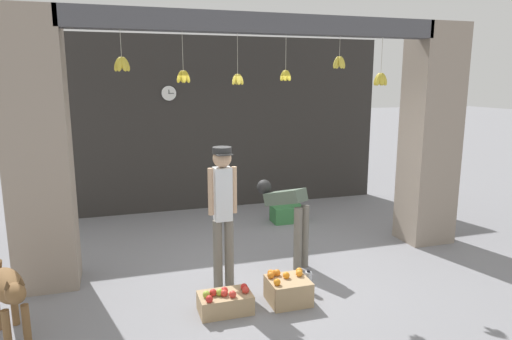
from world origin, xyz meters
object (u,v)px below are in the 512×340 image
(water_bottle, at_px, (308,281))
(worker_stooping, at_px, (288,211))
(shopkeeper, at_px, (223,206))
(dog, at_px, (9,290))
(fruit_crate_apples, at_px, (225,302))
(wall_clock, at_px, (169,93))
(produce_box_green, at_px, (287,214))
(fruit_crate_oranges, at_px, (288,289))

(water_bottle, bearing_deg, worker_stooping, 85.16)
(shopkeeper, bearing_deg, worker_stooping, -156.45)
(dog, xyz_separation_m, shopkeeper, (2.19, 0.53, 0.49))
(fruit_crate_apples, distance_m, wall_clock, 4.54)
(worker_stooping, relative_size, wall_clock, 3.90)
(shopkeeper, bearing_deg, produce_box_green, -128.02)
(worker_stooping, relative_size, water_bottle, 4.02)
(shopkeeper, distance_m, wall_clock, 3.63)
(worker_stooping, bearing_deg, water_bottle, -123.04)
(shopkeeper, bearing_deg, water_bottle, 154.06)
(dog, relative_size, fruit_crate_oranges, 2.12)
(fruit_crate_oranges, bearing_deg, water_bottle, 26.73)
(worker_stooping, bearing_deg, wall_clock, 83.24)
(fruit_crate_oranges, xyz_separation_m, produce_box_green, (1.06, 2.76, -0.01))
(fruit_crate_oranges, xyz_separation_m, wall_clock, (-0.77, 4.02, 2.06))
(wall_clock, bearing_deg, fruit_crate_apples, -89.29)
(fruit_crate_oranges, distance_m, fruit_crate_apples, 0.72)
(fruit_crate_apples, relative_size, wall_clock, 2.02)
(fruit_crate_oranges, xyz_separation_m, fruit_crate_apples, (-0.72, -0.01, -0.03))
(fruit_crate_apples, bearing_deg, wall_clock, 90.71)
(dog, bearing_deg, wall_clock, 131.59)
(worker_stooping, bearing_deg, dog, 168.88)
(fruit_crate_oranges, height_order, fruit_crate_apples, fruit_crate_oranges)
(produce_box_green, bearing_deg, fruit_crate_oranges, -111.01)
(fruit_crate_apples, distance_m, water_bottle, 1.06)
(water_bottle, bearing_deg, shopkeeper, 154.68)
(fruit_crate_apples, xyz_separation_m, wall_clock, (-0.05, 4.03, 2.09))
(fruit_crate_apples, relative_size, produce_box_green, 1.04)
(worker_stooping, distance_m, produce_box_green, 1.93)
(fruit_crate_apples, bearing_deg, fruit_crate_oranges, 0.99)
(shopkeeper, height_order, water_bottle, shopkeeper)
(wall_clock, bearing_deg, water_bottle, -74.14)
(fruit_crate_apples, distance_m, produce_box_green, 3.29)
(dog, distance_m, water_bottle, 3.13)
(dog, xyz_separation_m, water_bottle, (3.11, 0.10, -0.39))
(fruit_crate_oranges, xyz_separation_m, water_bottle, (0.32, 0.16, -0.02))
(worker_stooping, xyz_separation_m, water_bottle, (-0.07, -0.88, -0.60))
(shopkeeper, bearing_deg, fruit_crate_oranges, 134.32)
(fruit_crate_oranges, bearing_deg, worker_stooping, 69.14)
(shopkeeper, height_order, worker_stooping, shopkeeper)
(worker_stooping, xyz_separation_m, produce_box_green, (0.66, 1.72, -0.59))
(dog, relative_size, produce_box_green, 1.74)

